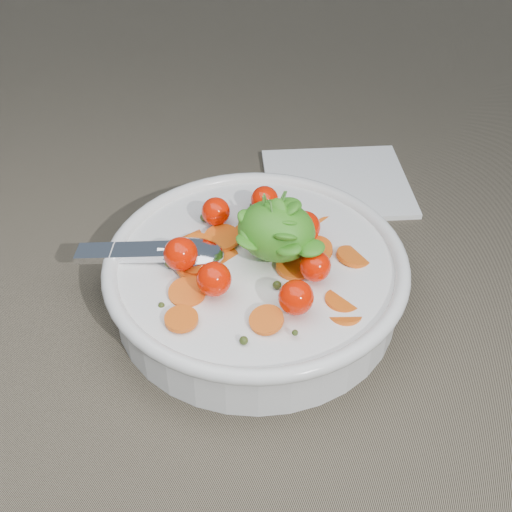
% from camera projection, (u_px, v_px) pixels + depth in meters
% --- Properties ---
extents(ground, '(6.00, 6.00, 0.00)m').
position_uv_depth(ground, '(217.00, 312.00, 0.54)').
color(ground, '#6C614D').
rests_on(ground, ground).
extents(bowl, '(0.27, 0.25, 0.11)m').
position_uv_depth(bowl, '(256.00, 275.00, 0.53)').
color(bowl, white).
rests_on(bowl, ground).
extents(napkin, '(0.19, 0.18, 0.01)m').
position_uv_depth(napkin, '(337.00, 183.00, 0.68)').
color(napkin, white).
rests_on(napkin, ground).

